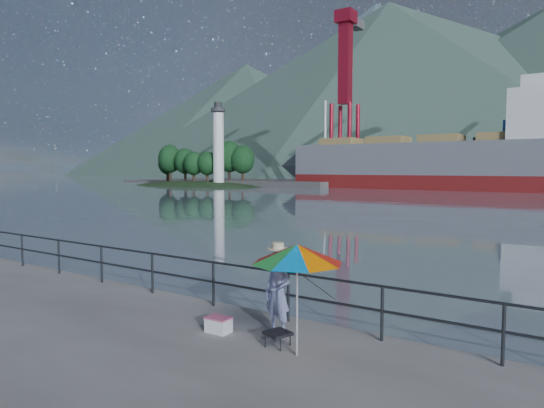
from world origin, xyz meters
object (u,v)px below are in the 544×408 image
Objects in this scene: fisherman at (278,293)px; cooler_bag at (218,325)px; bulk_carrier at (449,161)px; beach_umbrella at (297,254)px.

fisherman is 1.33m from cooler_bag.
fisherman is 71.25m from bulk_carrier.
beach_umbrella is at bearing -77.88° from bulk_carrier.
cooler_bag is 0.01× the size of bulk_carrier.
beach_umbrella is 2.42m from cooler_bag.
fisherman is 0.03× the size of bulk_carrier.
beach_umbrella is at bearing -6.23° from cooler_bag.
bulk_carrier reaches higher than beach_umbrella.
bulk_carrier is at bearing 99.12° from cooler_bag.
fisherman is at bearing 24.13° from cooler_bag.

